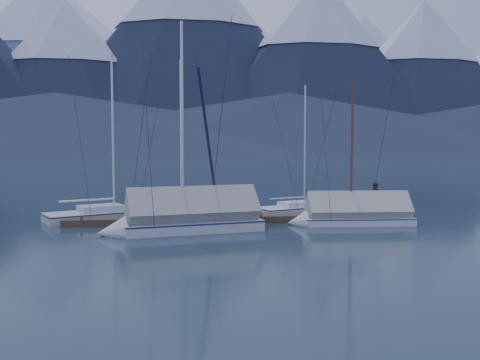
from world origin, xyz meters
name	(u,v)px	position (x,y,z in m)	size (l,w,h in m)	color
ground	(246,228)	(0.00, 0.00, 0.00)	(1000.00, 1000.00, 0.00)	#152430
mountain_range	(180,73)	(4.12, 370.45, 58.65)	(877.00, 584.00, 150.50)	#475675
dock	(240,219)	(0.00, 2.00, 0.11)	(18.00, 1.50, 0.54)	#382D23
mooring_posts	(231,215)	(-0.50, 2.00, 0.35)	(15.12, 1.52, 0.35)	#382D23
sailboat_open_left	(124,215)	(-6.22, 4.13, 0.17)	(7.66, 5.05, 9.88)	silver
sailboat_open_mid	(190,215)	(-2.56, 3.59, 0.17)	(7.38, 4.88, 9.53)	silver
sailboat_open_right	(310,209)	(4.74, 5.28, 0.15)	(6.49, 3.94, 8.31)	silver
sailboat_covered_near	(348,216)	(5.34, 0.30, 0.41)	(6.46, 2.73, 8.24)	silver
sailboat_covered_far	(180,221)	(-3.21, -0.76, 0.52)	(7.87, 3.73, 10.63)	silver
person	(376,197)	(7.50, 2.00, 1.17)	(0.60, 0.40, 1.66)	black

